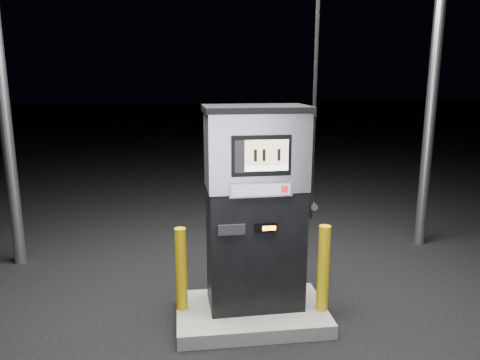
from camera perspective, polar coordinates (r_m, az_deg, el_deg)
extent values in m
plane|color=black|center=(5.31, 1.38, -16.67)|extent=(80.00, 80.00, 0.00)
cube|color=#60605C|center=(5.27, 1.39, -15.96)|extent=(1.60, 1.00, 0.15)
cylinder|color=gray|center=(6.96, -26.90, 8.46)|extent=(0.16, 0.16, 4.50)
cylinder|color=gray|center=(7.56, 22.34, 9.12)|extent=(0.16, 0.16, 4.50)
cube|color=black|center=(5.06, 1.83, -8.13)|extent=(1.01, 0.60, 1.31)
cube|color=#BABAC1|center=(4.79, 1.92, 3.63)|extent=(1.03, 0.62, 0.78)
cube|color=black|center=(4.74, 1.96, 8.69)|extent=(1.07, 0.66, 0.06)
cube|color=black|center=(4.50, 2.64, 2.96)|extent=(0.59, 0.04, 0.40)
cube|color=beige|center=(4.48, 3.27, 3.33)|extent=(0.43, 0.01, 0.25)
cube|color=white|center=(4.51, 3.25, 1.43)|extent=(0.43, 0.01, 0.05)
cube|color=#BABAC1|center=(4.56, 2.59, -1.18)|extent=(0.63, 0.05, 0.15)
cube|color=#96989D|center=(4.55, 2.64, -1.23)|extent=(0.57, 0.02, 0.11)
cube|color=red|center=(4.60, 5.45, -1.13)|extent=(0.07, 0.00, 0.07)
cube|color=black|center=(4.69, 3.17, -5.86)|extent=(0.23, 0.03, 0.09)
cube|color=orange|center=(4.68, 3.58, -5.89)|extent=(0.14, 0.01, 0.05)
cube|color=black|center=(4.63, -1.03, -6.09)|extent=(0.27, 0.03, 0.10)
cube|color=black|center=(5.05, 8.01, -3.00)|extent=(0.11, 0.19, 0.26)
cylinder|color=gray|center=(5.07, 8.69, -2.96)|extent=(0.08, 0.23, 0.07)
cylinder|color=black|center=(4.84, 9.36, 17.17)|extent=(0.04, 0.04, 3.24)
cylinder|color=#C9A20B|center=(5.05, -7.18, -10.73)|extent=(0.16, 0.16, 0.90)
cylinder|color=#C9A20B|center=(5.07, 10.12, -10.57)|extent=(0.16, 0.16, 0.94)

